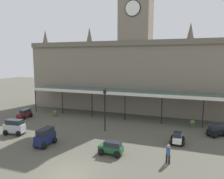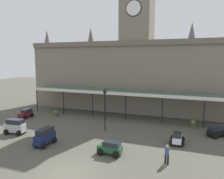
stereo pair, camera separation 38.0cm
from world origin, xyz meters
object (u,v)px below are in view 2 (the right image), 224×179
at_px(car_maroon_estate, 26,114).
at_px(pedestrian_beside_cars, 167,154).
at_px(car_navy_van, 45,137).
at_px(planter_forecourt_centre, 56,113).
at_px(car_white_sedan, 177,139).
at_px(planter_near_kerb, 193,124).
at_px(car_black_estate, 217,132).
at_px(car_silver_van, 15,127).
at_px(car_green_estate, 110,149).
at_px(victorian_lamppost, 105,105).

distance_m(car_maroon_estate, pedestrian_beside_cars, 22.78).
xyz_separation_m(car_navy_van, planter_forecourt_centre, (-5.56, 9.85, -0.32)).
relative_size(car_white_sedan, planter_near_kerb, 2.14).
distance_m(car_maroon_estate, car_navy_van, 12.09).
bearing_deg(planter_near_kerb, car_maroon_estate, -171.16).
bearing_deg(car_black_estate, car_silver_van, -161.96).
bearing_deg(planter_forecourt_centre, car_navy_van, -60.58).
bearing_deg(pedestrian_beside_cars, car_white_sedan, 83.76).
height_order(car_silver_van, pedestrian_beside_cars, car_silver_van).
height_order(car_maroon_estate, planter_near_kerb, car_maroon_estate).
height_order(car_white_sedan, planter_forecourt_centre, car_white_sedan).
bearing_deg(car_silver_van, pedestrian_beside_cars, -4.32).
bearing_deg(car_white_sedan, car_green_estate, -139.49).
height_order(car_black_estate, car_green_estate, same).
distance_m(car_black_estate, planter_near_kerb, 3.62).
relative_size(car_white_sedan, car_black_estate, 0.85).
xyz_separation_m(car_silver_van, car_green_estate, (12.50, -1.30, -0.24)).
relative_size(car_black_estate, car_green_estate, 1.06).
bearing_deg(car_black_estate, car_navy_van, -152.45).
xyz_separation_m(car_black_estate, planter_near_kerb, (-2.57, 2.55, -0.07)).
distance_m(car_maroon_estate, car_green_estate, 18.03).
height_order(car_navy_van, planter_forecourt_centre, car_navy_van).
height_order(car_green_estate, planter_near_kerb, car_green_estate).
distance_m(car_white_sedan, car_maroon_estate, 22.21).
bearing_deg(car_silver_van, car_white_sedan, 10.96).
bearing_deg(planter_forecourt_centre, planter_near_kerb, 4.28).
height_order(car_maroon_estate, car_navy_van, car_navy_van).
height_order(car_silver_van, planter_near_kerb, car_silver_van).
height_order(car_maroon_estate, victorian_lamppost, victorian_lamppost).
bearing_deg(car_navy_van, car_maroon_estate, 140.69).
height_order(victorian_lamppost, planter_near_kerb, victorian_lamppost).
bearing_deg(car_green_estate, car_navy_van, -178.15).
relative_size(car_silver_van, planter_forecourt_centre, 2.60).
distance_m(car_white_sedan, car_black_estate, 5.57).
relative_size(car_green_estate, victorian_lamppost, 0.44).
height_order(pedestrian_beside_cars, planter_near_kerb, pedestrian_beside_cars).
xyz_separation_m(car_white_sedan, planter_forecourt_centre, (-18.26, 4.81, -0.01)).
distance_m(victorian_lamppost, planter_forecourt_centre, 10.74).
height_order(car_navy_van, victorian_lamppost, victorian_lamppost).
bearing_deg(pedestrian_beside_cars, car_green_estate, 179.70).
xyz_separation_m(car_white_sedan, car_maroon_estate, (-22.06, 2.62, 0.06)).
bearing_deg(car_maroon_estate, planter_near_kerb, 8.84).
xyz_separation_m(car_silver_van, victorian_lamppost, (9.57, 4.60, 2.41)).
bearing_deg(car_silver_van, car_maroon_estate, 122.67).
distance_m(car_silver_van, victorian_lamppost, 10.89).
relative_size(car_white_sedan, car_silver_van, 0.82).
relative_size(car_green_estate, planter_near_kerb, 2.37).
distance_m(car_navy_van, pedestrian_beside_cars, 12.17).
xyz_separation_m(car_silver_van, pedestrian_beside_cars, (17.60, -1.33, 0.10)).
distance_m(car_silver_van, planter_forecourt_centre, 8.32).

